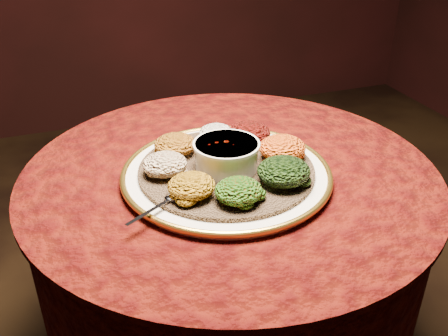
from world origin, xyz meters
name	(u,v)px	position (x,y,z in m)	size (l,w,h in m)	color
table	(230,231)	(0.00, 0.00, 0.55)	(0.96, 0.96, 0.73)	black
platter	(226,174)	(-0.02, -0.04, 0.75)	(0.53, 0.53, 0.02)	white
injera	(226,169)	(-0.02, -0.04, 0.76)	(0.39, 0.39, 0.01)	brown
stew_bowl	(226,153)	(-0.02, -0.04, 0.80)	(0.15, 0.15, 0.06)	white
spoon	(170,199)	(-0.17, -0.13, 0.77)	(0.13, 0.08, 0.01)	silver
portion_ayib	(216,133)	(0.00, 0.10, 0.78)	(0.08, 0.08, 0.04)	white
portion_kitfo	(249,133)	(0.07, 0.06, 0.79)	(0.10, 0.10, 0.05)	black
portion_tikil	(282,148)	(0.11, -0.04, 0.79)	(0.11, 0.10, 0.05)	#C88610
portion_gomen	(284,171)	(0.07, -0.14, 0.79)	(0.11, 0.11, 0.05)	black
portion_mixveg	(238,191)	(-0.05, -0.17, 0.78)	(0.10, 0.09, 0.05)	maroon
portion_kik	(191,186)	(-0.13, -0.12, 0.79)	(0.10, 0.09, 0.05)	#AF770F
portion_timatim	(165,164)	(-0.16, -0.02, 0.79)	(0.10, 0.09, 0.05)	maroon
portion_shiro	(175,145)	(-0.11, 0.07, 0.79)	(0.10, 0.09, 0.05)	#8E4C11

